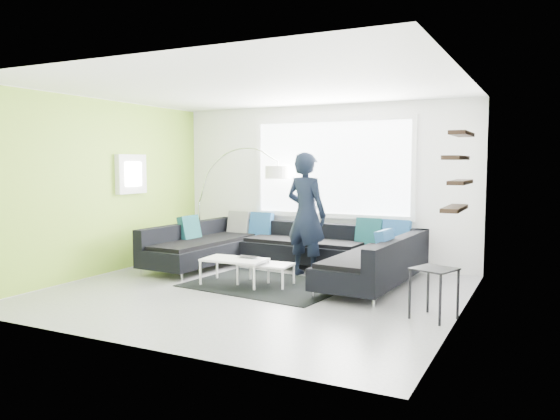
% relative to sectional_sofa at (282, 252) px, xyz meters
% --- Properties ---
extents(ground, '(5.50, 5.50, 0.00)m').
position_rel_sectional_sofa_xyz_m(ground, '(0.13, -1.17, -0.38)').
color(ground, gray).
rests_on(ground, ground).
extents(room_shell, '(5.54, 5.04, 2.82)m').
position_rel_sectional_sofa_xyz_m(room_shell, '(0.17, -0.96, 1.43)').
color(room_shell, white).
rests_on(room_shell, ground).
extents(sectional_sofa, '(4.14, 2.71, 0.86)m').
position_rel_sectional_sofa_xyz_m(sectional_sofa, '(0.00, 0.00, 0.00)').
color(sectional_sofa, black).
rests_on(sectional_sofa, ground).
extents(rug, '(2.39, 1.85, 0.01)m').
position_rel_sectional_sofa_xyz_m(rug, '(0.10, -0.72, -0.37)').
color(rug, black).
rests_on(rug, ground).
extents(coffee_table, '(1.22, 0.75, 0.39)m').
position_rel_sectional_sofa_xyz_m(coffee_table, '(-0.12, -0.82, -0.19)').
color(coffee_table, silver).
rests_on(coffee_table, ground).
extents(arc_lamp, '(1.95, 0.64, 2.07)m').
position_rel_sectional_sofa_xyz_m(arc_lamp, '(-2.25, 0.96, 0.66)').
color(arc_lamp, silver).
rests_on(arc_lamp, ground).
extents(side_table, '(0.55, 0.55, 0.59)m').
position_rel_sectional_sofa_xyz_m(side_table, '(2.63, -1.39, -0.08)').
color(side_table, black).
rests_on(side_table, ground).
extents(person, '(0.92, 0.78, 1.95)m').
position_rel_sectional_sofa_xyz_m(person, '(0.35, 0.14, 0.60)').
color(person, black).
rests_on(person, ground).
extents(laptop, '(0.35, 0.25, 0.03)m').
position_rel_sectional_sofa_xyz_m(laptop, '(-0.19, -0.80, 0.02)').
color(laptop, black).
rests_on(laptop, coffee_table).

